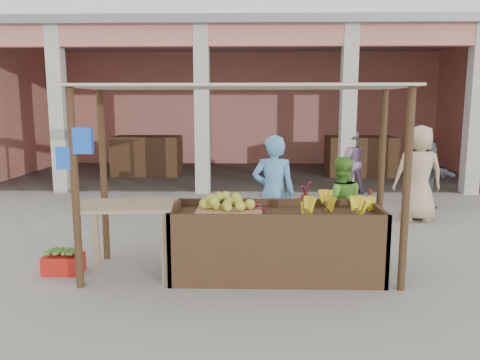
{
  "coord_description": "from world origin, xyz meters",
  "views": [
    {
      "loc": [
        0.18,
        -5.71,
        2.16
      ],
      "look_at": [
        0.02,
        1.2,
        1.04
      ],
      "focal_mm": 35.0,
      "sensor_mm": 36.0,
      "label": 1
    }
  ],
  "objects_px": {
    "fruit_stall": "(276,245)",
    "red_crate": "(64,264)",
    "motorcycle": "(279,206)",
    "side_table": "(128,215)",
    "vendor_green": "(340,203)",
    "vendor_blue": "(274,190)"
  },
  "relations": [
    {
      "from": "fruit_stall",
      "to": "red_crate",
      "type": "xyz_separation_m",
      "value": [
        -2.73,
        0.02,
        -0.28
      ]
    },
    {
      "from": "fruit_stall",
      "to": "motorcycle",
      "type": "relative_size",
      "value": 1.47
    },
    {
      "from": "side_table",
      "to": "vendor_green",
      "type": "distance_m",
      "value": 2.98
    },
    {
      "from": "fruit_stall",
      "to": "side_table",
      "type": "height_order",
      "value": "side_table"
    },
    {
      "from": "fruit_stall",
      "to": "vendor_blue",
      "type": "height_order",
      "value": "vendor_blue"
    },
    {
      "from": "fruit_stall",
      "to": "red_crate",
      "type": "distance_m",
      "value": 2.75
    },
    {
      "from": "side_table",
      "to": "vendor_blue",
      "type": "height_order",
      "value": "vendor_blue"
    },
    {
      "from": "vendor_blue",
      "to": "red_crate",
      "type": "bearing_deg",
      "value": 25.21
    },
    {
      "from": "vendor_blue",
      "to": "vendor_green",
      "type": "xyz_separation_m",
      "value": [
        0.95,
        -0.14,
        -0.17
      ]
    },
    {
      "from": "side_table",
      "to": "motorcycle",
      "type": "xyz_separation_m",
      "value": [
        2.03,
        2.0,
        -0.32
      ]
    },
    {
      "from": "vendor_blue",
      "to": "motorcycle",
      "type": "distance_m",
      "value": 1.06
    },
    {
      "from": "motorcycle",
      "to": "vendor_green",
      "type": "bearing_deg",
      "value": -121.78
    },
    {
      "from": "motorcycle",
      "to": "vendor_blue",
      "type": "bearing_deg",
      "value": -167.33
    },
    {
      "from": "fruit_stall",
      "to": "vendor_green",
      "type": "xyz_separation_m",
      "value": [
        0.96,
        0.9,
        0.35
      ]
    },
    {
      "from": "side_table",
      "to": "motorcycle",
      "type": "distance_m",
      "value": 2.87
    },
    {
      "from": "red_crate",
      "to": "side_table",
      "type": "bearing_deg",
      "value": -2.78
    },
    {
      "from": "fruit_stall",
      "to": "vendor_green",
      "type": "height_order",
      "value": "vendor_green"
    },
    {
      "from": "vendor_blue",
      "to": "side_table",
      "type": "bearing_deg",
      "value": 34.27
    },
    {
      "from": "vendor_blue",
      "to": "fruit_stall",
      "type": "bearing_deg",
      "value": 94.03
    },
    {
      "from": "red_crate",
      "to": "vendor_blue",
      "type": "bearing_deg",
      "value": 20.3
    },
    {
      "from": "vendor_blue",
      "to": "motorcycle",
      "type": "height_order",
      "value": "vendor_blue"
    },
    {
      "from": "fruit_stall",
      "to": "vendor_blue",
      "type": "distance_m",
      "value": 1.16
    }
  ]
}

